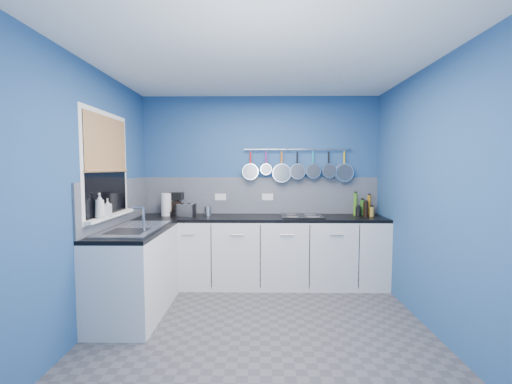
{
  "coord_description": "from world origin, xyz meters",
  "views": [
    {
      "loc": [
        0.0,
        -3.1,
        1.52
      ],
      "look_at": [
        -0.05,
        0.75,
        1.25
      ],
      "focal_mm": 23.42,
      "sensor_mm": 36.0,
      "label": 1
    }
  ],
  "objects_px": {
    "coffee_maker": "(176,204)",
    "paper_towel": "(166,205)",
    "canister": "(208,211)",
    "toaster": "(186,210)",
    "hob": "(302,216)",
    "soap_bottle_a": "(100,206)",
    "soap_bottle_b": "(108,207)"
  },
  "relations": [
    {
      "from": "canister",
      "to": "hob",
      "type": "relative_size",
      "value": 0.23
    },
    {
      "from": "canister",
      "to": "hob",
      "type": "distance_m",
      "value": 1.22
    },
    {
      "from": "toaster",
      "to": "coffee_maker",
      "type": "bearing_deg",
      "value": 167.98
    },
    {
      "from": "coffee_maker",
      "to": "hob",
      "type": "relative_size",
      "value": 0.57
    },
    {
      "from": "coffee_maker",
      "to": "soap_bottle_a",
      "type": "bearing_deg",
      "value": -106.77
    },
    {
      "from": "soap_bottle_b",
      "to": "paper_towel",
      "type": "bearing_deg",
      "value": 74.42
    },
    {
      "from": "toaster",
      "to": "hob",
      "type": "height_order",
      "value": "toaster"
    },
    {
      "from": "coffee_maker",
      "to": "paper_towel",
      "type": "bearing_deg",
      "value": -153.58
    },
    {
      "from": "soap_bottle_b",
      "to": "hob",
      "type": "xyz_separation_m",
      "value": [
        2.07,
        1.0,
        -0.23
      ]
    },
    {
      "from": "soap_bottle_b",
      "to": "canister",
      "type": "height_order",
      "value": "soap_bottle_b"
    },
    {
      "from": "soap_bottle_a",
      "to": "coffee_maker",
      "type": "bearing_deg",
      "value": 71.99
    },
    {
      "from": "toaster",
      "to": "hob",
      "type": "distance_m",
      "value": 1.52
    },
    {
      "from": "coffee_maker",
      "to": "hob",
      "type": "height_order",
      "value": "coffee_maker"
    },
    {
      "from": "soap_bottle_a",
      "to": "coffee_maker",
      "type": "relative_size",
      "value": 0.79
    },
    {
      "from": "paper_towel",
      "to": "hob",
      "type": "bearing_deg",
      "value": -1.55
    },
    {
      "from": "soap_bottle_a",
      "to": "paper_towel",
      "type": "height_order",
      "value": "soap_bottle_a"
    },
    {
      "from": "soap_bottle_b",
      "to": "canister",
      "type": "bearing_deg",
      "value": 50.88
    },
    {
      "from": "soap_bottle_b",
      "to": "coffee_maker",
      "type": "distance_m",
      "value": 1.18
    },
    {
      "from": "soap_bottle_a",
      "to": "hob",
      "type": "xyz_separation_m",
      "value": [
        2.07,
        1.16,
        -0.26
      ]
    },
    {
      "from": "toaster",
      "to": "canister",
      "type": "bearing_deg",
      "value": 14.3
    },
    {
      "from": "soap_bottle_b",
      "to": "soap_bottle_a",
      "type": "bearing_deg",
      "value": -90.0
    },
    {
      "from": "soap_bottle_b",
      "to": "toaster",
      "type": "height_order",
      "value": "soap_bottle_b"
    },
    {
      "from": "paper_towel",
      "to": "toaster",
      "type": "xyz_separation_m",
      "value": [
        0.26,
        -0.01,
        -0.07
      ]
    },
    {
      "from": "coffee_maker",
      "to": "canister",
      "type": "distance_m",
      "value": 0.45
    },
    {
      "from": "canister",
      "to": "paper_towel",
      "type": "bearing_deg",
      "value": 178.96
    },
    {
      "from": "paper_towel",
      "to": "hob",
      "type": "height_order",
      "value": "paper_towel"
    },
    {
      "from": "soap_bottle_b",
      "to": "hob",
      "type": "bearing_deg",
      "value": 25.81
    },
    {
      "from": "soap_bottle_a",
      "to": "canister",
      "type": "relative_size",
      "value": 1.93
    },
    {
      "from": "paper_towel",
      "to": "canister",
      "type": "relative_size",
      "value": 2.39
    },
    {
      "from": "canister",
      "to": "soap_bottle_a",
      "type": "bearing_deg",
      "value": -125.11
    },
    {
      "from": "soap_bottle_a",
      "to": "canister",
      "type": "distance_m",
      "value": 1.48
    },
    {
      "from": "coffee_maker",
      "to": "canister",
      "type": "height_order",
      "value": "coffee_maker"
    }
  ]
}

